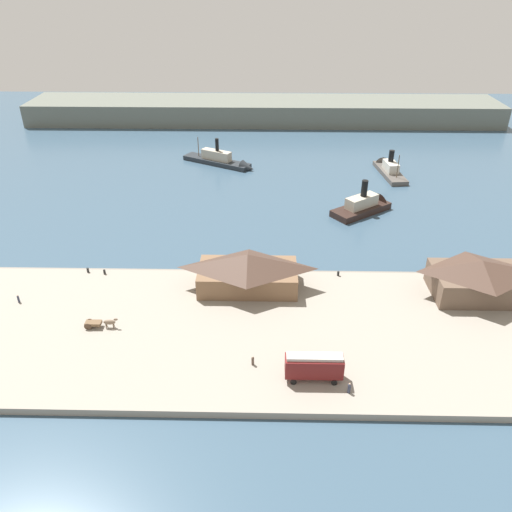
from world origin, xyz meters
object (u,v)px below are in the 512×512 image
Objects in this scene: ferry_shed_west_terminal at (248,271)px; ferry_shed_central_terminal at (478,277)px; mooring_post_west at (88,270)px; ferry_approaching_east at (388,168)px; mooring_post_center_east at (338,274)px; horse_cart at (100,323)px; mooring_post_east at (104,272)px; pedestrian_by_tram at (349,388)px; street_tram at (314,365)px; ferry_mid_harbor at (367,205)px; pedestrian_at_waters_edge at (253,361)px; ferry_departing_north at (224,161)px; pedestrian_standing_center at (18,299)px.

ferry_shed_central_terminal is (41.46, -1.54, 0.06)m from ferry_shed_west_terminal.
mooring_post_west is 0.05× the size of ferry_approaching_east.
mooring_post_center_east is at bearing -110.00° from ferry_approaching_east.
horse_cart is at bearing -152.20° from ferry_shed_west_terminal.
mooring_post_east is at bearing -9.56° from mooring_post_west.
pedestrian_by_tram is (15.14, -26.52, -2.72)m from ferry_shed_west_terminal.
mooring_post_center_east is 63.53m from ferry_approaching_east.
street_tram is 9.23× the size of mooring_post_west.
horse_cart is 0.33× the size of ferry_mid_harbor.
ferry_mid_harbor reaches higher than pedestrian_by_tram.
horse_cart is at bearing 161.67° from pedestrian_at_waters_edge.
ferry_shed_central_terminal is 0.95× the size of ferry_mid_harbor.
street_tram reaches higher than mooring_post_west.
ferry_departing_north reaches higher than pedestrian_at_waters_edge.
ferry_shed_central_terminal is 40.52m from ferry_mid_harbor.
pedestrian_at_waters_edge is 38.66m from mooring_post_east.
mooring_post_center_east is at bearing 57.98° from pedestrian_at_waters_edge.
ferry_shed_central_terminal is 73.21m from mooring_post_west.
mooring_post_west is 1.00× the size of mooring_post_east.
horse_cart is at bearing -136.69° from ferry_mid_harbor.
ferry_shed_central_terminal reaches higher than mooring_post_east.
ferry_approaching_east is (67.07, 60.05, -0.41)m from mooring_post_east.
mooring_post_east is (-45.34, -0.35, 0.00)m from mooring_post_center_east.
ferry_shed_west_terminal is 30.66m from pedestrian_by_tram.
ferry_shed_central_terminal is 10.53× the size of pedestrian_standing_center.
horse_cart is at bearing -76.39° from mooring_post_east.
ferry_shed_central_terminal is 65.63m from ferry_approaching_east.
street_tram is at bearing -17.86° from pedestrian_at_waters_edge.
ferry_mid_harbor is (17.95, 60.58, -2.27)m from street_tram.
ferry_mid_harbor reaches higher than pedestrian_at_waters_edge.
mooring_post_west is 67.83m from ferry_mid_harbor.
ferry_shed_central_terminal is at bearing 43.51° from pedestrian_by_tram.
ferry_shed_central_terminal is 82.22m from pedestrian_standing_center.
ferry_shed_central_terminal is at bearing -2.13° from ferry_shed_west_terminal.
ferry_departing_north is (-24.87, 95.15, -0.71)m from pedestrian_by_tram.
ferry_mid_harbor is at bearing 43.31° from horse_cart.
street_tram is 29.13m from mooring_post_center_east.
pedestrian_at_waters_edge is 29.89m from mooring_post_center_east.
mooring_post_east is (-4.01, 16.55, -0.48)m from horse_cart.
horse_cart is (-34.33, 11.29, -1.65)m from street_tram.
street_tram is 54.08m from pedestrian_standing_center.
ferry_approaching_east is at bearing 75.19° from pedestrian_by_tram.
pedestrian_standing_center is at bearing 159.65° from pedestrian_by_tram.
pedestrian_standing_center is 15.92m from mooring_post_east.
street_tram is 0.36× the size of ferry_departing_north.
ferry_shed_central_terminal is 0.69× the size of ferry_departing_north.
pedestrian_standing_center is (-82.06, -4.30, -2.89)m from ferry_shed_central_terminal.
horse_cart is at bearing -22.30° from pedestrian_standing_center.
ferry_departing_north is at bearing 71.30° from mooring_post_west.
ferry_shed_central_terminal is at bearing -87.90° from ferry_approaching_east.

